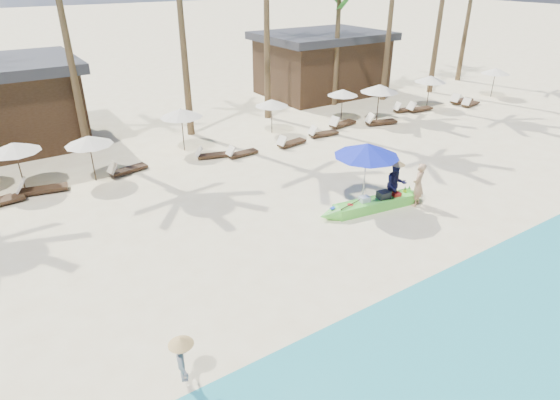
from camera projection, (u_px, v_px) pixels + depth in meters
ground at (310, 266)px, 14.69m from camera, size 240.00×240.00×0.00m
wet_sand_strip at (437, 367)px, 10.95m from camera, size 240.00×4.50×0.01m
green_canoe at (374, 204)px, 17.99m from camera, size 5.29×1.17×0.68m
tourist at (418, 185)px, 18.04m from camera, size 0.75×0.64×1.75m
vendor_green at (395, 185)px, 18.00m from camera, size 1.06×0.97×1.78m
vendor_yellow at (183, 361)px, 10.19m from camera, size 0.55×0.77×1.08m
blue_umbrella at (367, 150)px, 17.20m from camera, size 2.44×2.44×2.63m
resort_parasol_4 at (14, 147)px, 18.91m from camera, size 2.01×2.01×2.07m
lounger_4_right at (40, 188)px, 19.28m from camera, size 2.00×0.96×0.65m
resort_parasol_5 at (88, 140)px, 19.71m from camera, size 1.99×1.99×2.05m
lounger_5_left at (126, 169)px, 21.16m from camera, size 1.83×0.84×0.60m
resort_parasol_6 at (181, 113)px, 23.02m from camera, size 2.11×2.11×2.17m
lounger_6_left at (211, 154)px, 22.85m from camera, size 1.69×0.93×0.55m
lounger_6_right at (241, 153)px, 23.06m from camera, size 1.63×0.53×0.55m
resort_parasol_7 at (272, 103)px, 25.67m from camera, size 1.84×1.84×1.90m
lounger_7_left at (290, 142)px, 24.38m from camera, size 1.78×0.78×0.58m
lounger_7_right at (322, 133)px, 25.76m from camera, size 1.79×0.72×0.59m
resort_parasol_8 at (343, 92)px, 27.78m from camera, size 1.84×1.84×1.90m
lounger_8_left at (341, 123)px, 27.31m from camera, size 1.92×0.84×0.63m
resort_parasol_9 at (380, 88)px, 27.21m from camera, size 2.22×2.22×2.29m
lounger_9_left at (379, 121)px, 27.63m from camera, size 2.02×1.08×0.66m
lounger_9_right at (405, 109)px, 30.11m from camera, size 1.79×0.86×0.58m
resort_parasol_10 at (431, 79)px, 30.20m from camera, size 2.06×2.06×2.12m
lounger_10_left at (419, 108)px, 30.16m from camera, size 1.86×0.74×0.62m
lounger_10_right at (470, 103)px, 31.35m from camera, size 1.73×0.79×0.57m
resort_parasol_11 at (496, 71)px, 32.90m from camera, size 1.97×1.97×2.03m
lounger_11_left at (461, 100)px, 31.98m from camera, size 1.99×0.71×0.67m
pavilion_east at (322, 63)px, 33.66m from camera, size 8.80×6.60×4.30m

